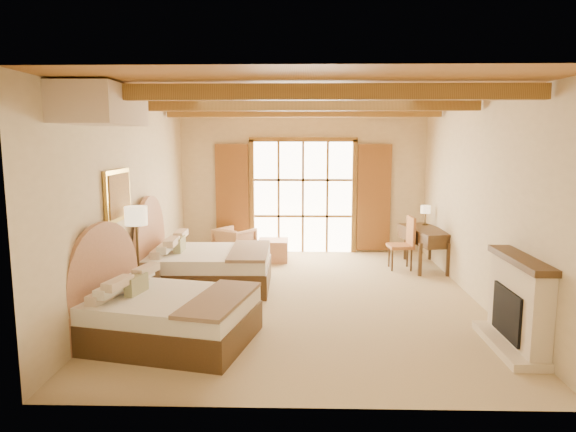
{
  "coord_description": "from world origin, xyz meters",
  "views": [
    {
      "loc": [
        -0.05,
        -8.09,
        2.55
      ],
      "look_at": [
        -0.26,
        0.2,
        1.31
      ],
      "focal_mm": 32.0,
      "sensor_mm": 36.0,
      "label": 1
    }
  ],
  "objects_px": {
    "bed_near": "(159,311)",
    "armchair": "(235,243)",
    "nightstand": "(142,288)",
    "desk": "(426,247)",
    "bed_far": "(199,263)"
  },
  "relations": [
    {
      "from": "bed_near",
      "to": "armchair",
      "type": "distance_m",
      "value": 4.7
    },
    {
      "from": "nightstand",
      "to": "desk",
      "type": "bearing_deg",
      "value": 14.35
    },
    {
      "from": "bed_near",
      "to": "bed_far",
      "type": "bearing_deg",
      "value": 101.82
    },
    {
      "from": "bed_far",
      "to": "armchair",
      "type": "relative_size",
      "value": 2.92
    },
    {
      "from": "bed_far",
      "to": "desk",
      "type": "relative_size",
      "value": 1.36
    },
    {
      "from": "bed_far",
      "to": "nightstand",
      "type": "xyz_separation_m",
      "value": [
        -0.64,
        -1.19,
        -0.1
      ]
    },
    {
      "from": "bed_near",
      "to": "armchair",
      "type": "height_order",
      "value": "bed_near"
    },
    {
      "from": "nightstand",
      "to": "desk",
      "type": "relative_size",
      "value": 0.42
    },
    {
      "from": "bed_near",
      "to": "nightstand",
      "type": "xyz_separation_m",
      "value": [
        -0.6,
        1.24,
        -0.07
      ]
    },
    {
      "from": "bed_near",
      "to": "bed_far",
      "type": "relative_size",
      "value": 1.08
    },
    {
      "from": "bed_far",
      "to": "desk",
      "type": "distance_m",
      "value": 4.53
    },
    {
      "from": "bed_far",
      "to": "armchair",
      "type": "bearing_deg",
      "value": 80.91
    },
    {
      "from": "desk",
      "to": "nightstand",
      "type": "bearing_deg",
      "value": -163.3
    },
    {
      "from": "bed_far",
      "to": "armchair",
      "type": "xyz_separation_m",
      "value": [
        0.33,
        2.24,
        -0.09
      ]
    },
    {
      "from": "bed_near",
      "to": "nightstand",
      "type": "distance_m",
      "value": 1.38
    }
  ]
}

